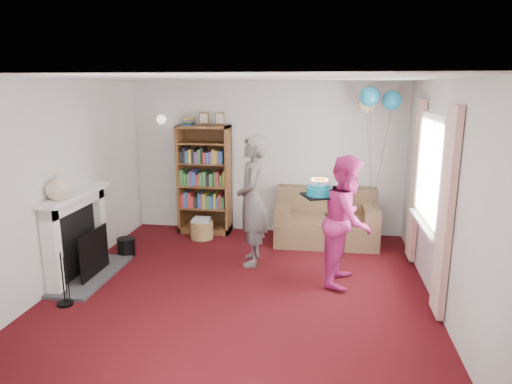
% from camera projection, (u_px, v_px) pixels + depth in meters
% --- Properties ---
extents(ground, '(5.00, 5.00, 0.00)m').
position_uv_depth(ground, '(239.00, 294.00, 5.45)').
color(ground, '#38080D').
rests_on(ground, ground).
extents(wall_back, '(4.50, 0.02, 2.50)m').
position_uv_depth(wall_back, '(267.00, 158.00, 7.59)').
color(wall_back, silver).
rests_on(wall_back, ground).
extents(wall_left, '(0.02, 5.00, 2.50)m').
position_uv_depth(wall_left, '(55.00, 186.00, 5.50)').
color(wall_left, silver).
rests_on(wall_left, ground).
extents(wall_right, '(0.02, 5.00, 2.50)m').
position_uv_depth(wall_right, '(447.00, 199.00, 4.84)').
color(wall_right, silver).
rests_on(wall_right, ground).
extents(ceiling, '(4.50, 5.00, 0.01)m').
position_uv_depth(ceiling, '(237.00, 78.00, 4.88)').
color(ceiling, white).
rests_on(ceiling, wall_back).
extents(fireplace, '(0.55, 1.80, 1.12)m').
position_uv_depth(fireplace, '(81.00, 239.00, 5.83)').
color(fireplace, '#3F3F42').
rests_on(fireplace, ground).
extents(window_bay, '(0.14, 2.02, 2.20)m').
position_uv_depth(window_bay, '(429.00, 191.00, 5.43)').
color(window_bay, white).
rests_on(window_bay, ground).
extents(wall_sconce, '(0.16, 0.23, 0.16)m').
position_uv_depth(wall_sconce, '(161.00, 119.00, 7.56)').
color(wall_sconce, gold).
rests_on(wall_sconce, ground).
extents(bookcase, '(0.85, 0.42, 2.01)m').
position_uv_depth(bookcase, '(205.00, 180.00, 7.62)').
color(bookcase, '#472B14').
rests_on(bookcase, ground).
extents(sofa, '(1.58, 0.84, 0.84)m').
position_uv_depth(sofa, '(326.00, 222.00, 7.22)').
color(sofa, brown).
rests_on(sofa, ground).
extents(wicker_basket, '(0.38, 0.38, 0.34)m').
position_uv_depth(wicker_basket, '(202.00, 229.00, 7.41)').
color(wicker_basket, '#A6824D').
rests_on(wicker_basket, ground).
extents(person_striped, '(0.51, 0.70, 1.79)m').
position_uv_depth(person_striped, '(252.00, 201.00, 6.21)').
color(person_striped, black).
rests_on(person_striped, ground).
extents(person_magenta, '(0.76, 0.89, 1.62)m').
position_uv_depth(person_magenta, '(347.00, 220.00, 5.62)').
color(person_magenta, '#C12675').
rests_on(person_magenta, ground).
extents(birthday_cake, '(0.38, 0.38, 0.22)m').
position_uv_depth(birthday_cake, '(319.00, 191.00, 5.61)').
color(birthday_cake, black).
rests_on(birthday_cake, ground).
extents(balloons, '(0.61, 0.66, 1.78)m').
position_uv_depth(balloons, '(376.00, 100.00, 6.61)').
color(balloons, '#3F3F3F').
rests_on(balloons, ground).
extents(mantel_vase, '(0.32, 0.32, 0.31)m').
position_uv_depth(mantel_vase, '(58.00, 186.00, 5.33)').
color(mantel_vase, beige).
rests_on(mantel_vase, fireplace).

